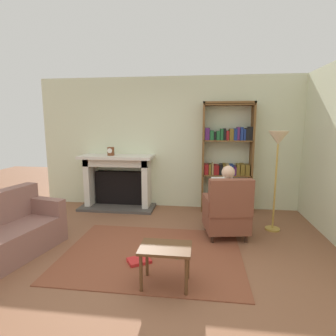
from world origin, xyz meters
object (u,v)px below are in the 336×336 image
object	(u,v)px
side_table	(165,253)
armchair_reading	(227,212)
mantel_clock	(111,151)
bookshelf	(227,161)
floor_lamp	(278,147)
fireplace	(118,180)
seated_reader	(226,197)

from	to	relation	value
side_table	armchair_reading	bearing A→B (deg)	60.41
mantel_clock	bookshelf	world-z (taller)	bookshelf
side_table	floor_lamp	xyz separation A→B (m)	(1.57, 1.79, 1.01)
fireplace	side_table	world-z (taller)	fireplace
bookshelf	side_table	distance (m)	2.93
fireplace	bookshelf	world-z (taller)	bookshelf
fireplace	seated_reader	xyz separation A→B (m)	(2.12, -1.21, 0.03)
bookshelf	seated_reader	distance (m)	1.31
mantel_clock	bookshelf	distance (m)	2.36
fireplace	floor_lamp	bearing A→B (deg)	-16.97
mantel_clock	seated_reader	distance (m)	2.56
mantel_clock	floor_lamp	distance (m)	3.16
fireplace	floor_lamp	distance (m)	3.18
armchair_reading	fireplace	bearing A→B (deg)	-41.78
mantel_clock	floor_lamp	bearing A→B (deg)	-14.61
fireplace	armchair_reading	xyz separation A→B (m)	(2.14, -1.33, -0.16)
bookshelf	floor_lamp	size ratio (longest dim) A/B	1.32
armchair_reading	floor_lamp	distance (m)	1.33
fireplace	bookshelf	bearing A→B (deg)	0.87
fireplace	armchair_reading	bearing A→B (deg)	-31.77
armchair_reading	seated_reader	distance (m)	0.23
bookshelf	seated_reader	size ratio (longest dim) A/B	1.91
side_table	floor_lamp	distance (m)	2.59
seated_reader	floor_lamp	bearing A→B (deg)	-169.08
mantel_clock	floor_lamp	size ratio (longest dim) A/B	0.10
bookshelf	armchair_reading	world-z (taller)	bookshelf
mantel_clock	floor_lamp	xyz separation A→B (m)	(3.05, -0.79, 0.20)
seated_reader	side_table	size ratio (longest dim) A/B	2.04
bookshelf	seated_reader	world-z (taller)	bookshelf
fireplace	armchair_reading	size ratio (longest dim) A/B	1.59
fireplace	mantel_clock	distance (m)	0.63
fireplace	mantel_clock	bearing A→B (deg)	-137.06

